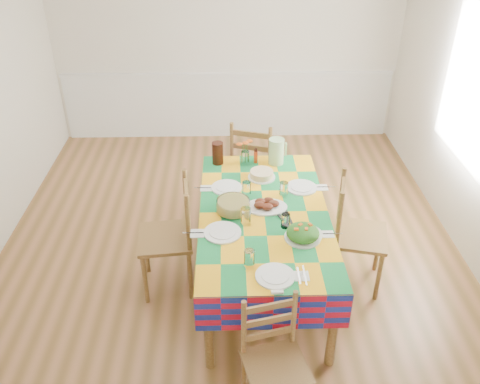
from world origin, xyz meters
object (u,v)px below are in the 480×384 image
at_px(dining_table, 264,220).
at_px(green_pitcher, 276,151).
at_px(meat_platter, 266,205).
at_px(chair_left, 171,237).
at_px(chair_right, 355,235).
at_px(chair_near, 274,362).
at_px(tea_pitcher, 218,153).
at_px(chair_far, 254,166).

xyz_separation_m(dining_table, green_pitcher, (0.17, 0.84, 0.21)).
xyz_separation_m(meat_platter, chair_left, (-0.81, -0.05, -0.28)).
height_order(dining_table, chair_right, chair_right).
bearing_deg(green_pitcher, chair_left, -139.10).
xyz_separation_m(meat_platter, green_pitcher, (0.15, 0.78, 0.10)).
relative_size(dining_table, chair_near, 2.21).
xyz_separation_m(meat_platter, tea_pitcher, (-0.41, 0.79, 0.08)).
bearing_deg(green_pitcher, dining_table, -101.54).
relative_size(meat_platter, chair_near, 0.40).
bearing_deg(meat_platter, green_pitcher, 79.02).
distance_m(dining_table, meat_platter, 0.13).
bearing_deg(chair_right, green_pitcher, 50.59).
distance_m(dining_table, chair_left, 0.81).
xyz_separation_m(chair_near, chair_right, (0.80, 1.27, 0.07)).
xyz_separation_m(chair_far, chair_left, (-0.77, -1.24, 0.01)).
distance_m(meat_platter, green_pitcher, 0.80).
bearing_deg(meat_platter, tea_pitcher, 117.31).
bearing_deg(tea_pitcher, green_pitcher, -1.17).
xyz_separation_m(dining_table, chair_left, (-0.79, 0.01, -0.17)).
bearing_deg(dining_table, tea_pitcher, 114.68).
distance_m(meat_platter, chair_left, 0.86).
bearing_deg(chair_far, meat_platter, 109.56).
relative_size(tea_pitcher, chair_left, 0.20).
bearing_deg(chair_right, dining_table, 104.49).
bearing_deg(tea_pitcher, chair_left, -115.35).
bearing_deg(meat_platter, chair_left, -176.41).
height_order(dining_table, chair_near, chair_near).
bearing_deg(chair_near, tea_pitcher, 86.66).
bearing_deg(green_pitcher, meat_platter, -100.98).
relative_size(tea_pitcher, chair_near, 0.24).
bearing_deg(chair_far, chair_near, 108.04).
bearing_deg(chair_far, chair_right, 140.94).
relative_size(green_pitcher, chair_left, 0.24).
bearing_deg(chair_near, chair_left, 108.12).
xyz_separation_m(meat_platter, chair_near, (-0.03, -1.31, -0.36)).
height_order(chair_near, chair_far, chair_far).
distance_m(tea_pitcher, chair_near, 2.18).
bearing_deg(dining_table, meat_platter, 70.90).
bearing_deg(chair_near, meat_platter, 75.16).
height_order(tea_pitcher, chair_far, chair_far).
relative_size(tea_pitcher, chair_far, 0.21).
distance_m(dining_table, chair_near, 1.28).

